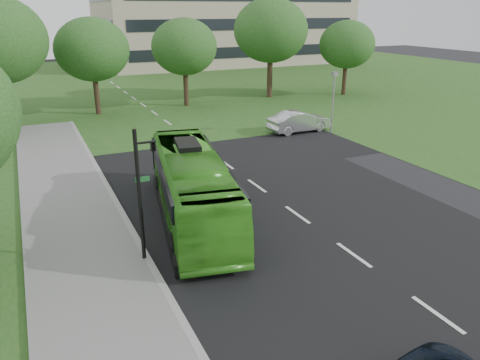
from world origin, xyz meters
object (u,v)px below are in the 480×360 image
Objects in this scene: tree_park_e at (347,45)px; sedan at (299,121)px; tree_park_c at (184,47)px; traffic_light at (143,186)px; tree_park_b at (92,50)px; camera_pole at (333,94)px; tree_park_d at (271,31)px; bus at (192,187)px.

tree_park_e is 1.59× the size of sedan.
tree_park_c reaches higher than traffic_light.
traffic_light is (-2.52, -26.82, -2.55)m from tree_park_b.
tree_park_c reaches higher than sedan.
tree_park_b is at bearing 114.12° from camera_pole.
tree_park_d is 2.05× the size of sedan.
tree_park_e is 34.40m from bus.
tree_park_e is at bearing -49.86° from sedan.
tree_park_b reaches higher than tree_park_c.
tree_park_b is at bearing 42.13° from sedan.
tree_park_d reaches higher than tree_park_e.
sedan is (12.34, 11.26, -0.70)m from bus.
bus is (-8.01, -24.39, -3.91)m from tree_park_c.
traffic_light is (-2.72, -2.77, 1.41)m from bus.
tree_park_e is at bearing 53.25° from bus.
sedan is 1.07× the size of camera_pole.
sedan is 3.17m from camera_pole.
tree_park_e is at bearing 36.18° from traffic_light.
bus is 17.49m from camera_pole.
tree_park_d is 34.54m from traffic_light.
tree_park_c is (8.21, 0.34, -0.06)m from tree_park_b.
bus is at bearing -108.17° from tree_park_c.
bus is at bearing 130.05° from sedan.
traffic_light is at bearing -125.72° from tree_park_d.
tree_park_b reaches higher than bus.
traffic_light is at bearing 130.63° from sedan.
camera_pole is (6.31, -14.45, -2.52)m from tree_park_c.
tree_park_e is (17.24, -1.32, -0.21)m from tree_park_c.
tree_park_d is 15.83m from sedan.
tree_park_c is at bearing 2.40° from tree_park_b.
tree_park_d is (9.32, 0.72, 1.23)m from tree_park_c.
sedan is at bearing -71.72° from tree_park_c.
tree_park_d is 1.98× the size of traffic_light.
tree_park_c is at bearing 82.65° from bus.
tree_park_c is at bearing 175.62° from tree_park_e.
tree_park_c reaches higher than camera_pole.
sedan is at bearing -109.79° from tree_park_d.
tree_park_b reaches higher than traffic_light.
tree_park_b reaches higher than sedan.
tree_park_d is at bearing 57.09° from camera_pole.
tree_park_c is 0.74× the size of bus.
camera_pole is (-10.92, -13.14, -2.31)m from tree_park_e.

